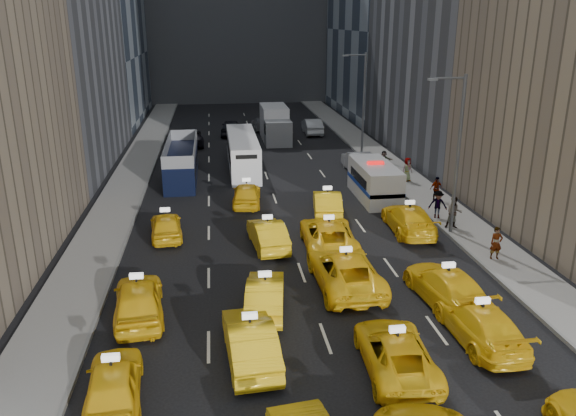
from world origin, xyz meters
name	(u,v)px	position (x,y,z in m)	size (l,w,h in m)	color
ground	(336,368)	(0.00, 0.00, 0.00)	(160.00, 160.00, 0.00)	black
sidewalk_west	(128,183)	(-10.50, 25.00, 0.07)	(3.00, 90.00, 0.15)	gray
sidewalk_east	(399,173)	(10.50, 25.00, 0.07)	(3.00, 90.00, 0.15)	gray
curb_west	(148,182)	(-9.05, 25.00, 0.09)	(0.15, 90.00, 0.18)	slate
curb_east	(381,174)	(9.05, 25.00, 0.09)	(0.15, 90.00, 0.18)	slate
streetlight_near	(456,150)	(9.18, 12.00, 4.92)	(2.15, 0.22, 9.00)	#595B60
streetlight_far	(363,100)	(9.18, 32.00, 4.92)	(2.15, 0.22, 9.00)	#595B60
taxi_4	(114,383)	(-7.47, -0.88, 0.73)	(1.73, 4.30, 1.46)	yellow
taxi_5	(250,340)	(-2.97, 0.95, 0.79)	(1.67, 4.79, 1.58)	yellow
taxi_6	(396,352)	(2.04, -0.29, 0.69)	(2.28, 4.95, 1.38)	yellow
taxi_7	(480,323)	(5.81, 1.10, 0.74)	(2.06, 5.08, 1.47)	yellow
taxi_8	(139,299)	(-7.32, 4.61, 0.83)	(1.96, 4.88, 1.66)	yellow
taxi_9	(265,294)	(-2.10, 4.54, 0.73)	(1.54, 4.41, 1.45)	yellow
taxi_10	(345,270)	(1.75, 6.25, 0.82)	(2.72, 5.91, 1.64)	yellow
taxi_11	(447,286)	(5.76, 4.18, 0.78)	(2.18, 5.37, 1.56)	yellow
taxi_12	(166,225)	(-6.85, 13.61, 0.72)	(1.69, 4.20, 1.43)	yellow
taxi_13	(268,234)	(-1.32, 11.43, 0.76)	(1.60, 4.59, 1.51)	yellow
taxi_14	(329,235)	(1.87, 10.66, 0.81)	(2.68, 5.82, 1.62)	yellow
taxi_15	(409,219)	(7.00, 12.66, 0.79)	(2.20, 5.42, 1.57)	yellow
taxi_16	(247,194)	(-1.98, 18.85, 0.76)	(1.79, 4.45, 1.52)	yellow
taxi_17	(327,203)	(2.90, 16.17, 0.78)	(1.64, 4.72, 1.55)	yellow
nypd_van	(375,182)	(6.80, 19.16, 1.18)	(2.96, 6.27, 2.60)	silver
double_decker	(182,161)	(-6.51, 26.11, 1.40)	(3.31, 9.94, 2.84)	black
city_bus	(243,153)	(-1.70, 28.34, 1.37)	(2.30, 10.74, 2.77)	white
box_truck	(275,124)	(2.20, 39.35, 1.67)	(3.29, 7.62, 3.38)	white
misc_car_0	(358,162)	(7.47, 26.13, 0.84)	(1.77, 5.08, 1.68)	#A4A6AB
misc_car_1	(188,137)	(-6.46, 38.36, 0.80)	(2.66, 5.76, 1.60)	black
misc_car_2	(261,124)	(1.29, 45.33, 0.68)	(1.91, 4.69, 1.36)	slate
misc_car_3	(231,128)	(-2.14, 42.53, 0.84)	(1.97, 4.91, 1.67)	black
misc_car_4	(312,126)	(6.53, 42.18, 0.83)	(1.76, 5.04, 1.66)	#B0B4B8
pedestrian_0	(496,243)	(9.96, 8.00, 1.00)	(0.62, 0.41, 1.70)	gray
pedestrian_1	(454,213)	(9.65, 12.52, 1.10)	(0.92, 0.51, 1.89)	gray
pedestrian_2	(438,204)	(9.40, 14.33, 1.02)	(1.12, 0.46, 1.73)	gray
pedestrian_3	(436,189)	(10.67, 17.75, 0.96)	(0.95, 0.43, 1.62)	gray
pedestrian_4	(407,169)	(10.30, 22.56, 1.04)	(0.87, 0.48, 1.79)	gray
pedestrian_5	(384,160)	(9.52, 25.98, 0.93)	(1.44, 0.41, 1.56)	gray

